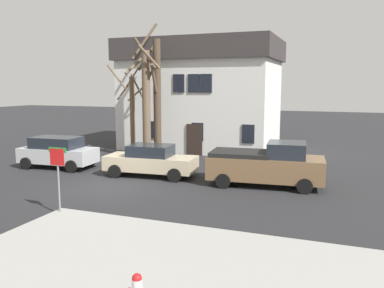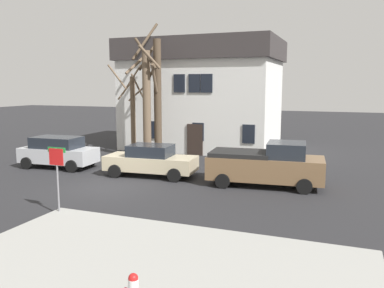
% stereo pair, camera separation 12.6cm
% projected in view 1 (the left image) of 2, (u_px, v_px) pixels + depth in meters
% --- Properties ---
extents(ground_plane, '(120.00, 120.00, 0.00)m').
position_uv_depth(ground_plane, '(109.00, 187.00, 18.41)').
color(ground_plane, '#262628').
extents(sidewalk_slab, '(10.94, 7.64, 0.12)m').
position_uv_depth(sidewalk_slab, '(145.00, 281.00, 9.48)').
color(sidewalk_slab, '#999993').
rests_on(sidewalk_slab, ground_plane).
extents(building_main, '(11.24, 7.27, 7.92)m').
position_uv_depth(building_main, '(201.00, 94.00, 29.73)').
color(building_main, white).
rests_on(building_main, ground_plane).
extents(tree_bare_near, '(2.48, 2.51, 6.02)m').
position_uv_depth(tree_bare_near, '(132.00, 110.00, 26.13)').
color(tree_bare_near, brown).
rests_on(tree_bare_near, ground_plane).
extents(tree_bare_mid, '(2.24, 2.22, 7.05)m').
position_uv_depth(tree_bare_mid, '(146.00, 102.00, 24.64)').
color(tree_bare_mid, brown).
rests_on(tree_bare_mid, ground_plane).
extents(tree_bare_far, '(2.06, 2.78, 8.68)m').
position_uv_depth(tree_bare_far, '(156.00, 93.00, 25.25)').
color(tree_bare_far, '#4C3D2D').
rests_on(tree_bare_far, ground_plane).
extents(car_silver_wagon, '(4.40, 2.29, 1.77)m').
position_uv_depth(car_silver_wagon, '(58.00, 152.00, 22.69)').
color(car_silver_wagon, '#B7BABF').
rests_on(car_silver_wagon, ground_plane).
extents(car_beige_sedan, '(4.81, 2.30, 1.64)m').
position_uv_depth(car_beige_sedan, '(151.00, 160.00, 20.59)').
color(car_beige_sedan, '#C6B793').
rests_on(car_beige_sedan, ground_plane).
extents(pickup_truck_brown, '(5.46, 2.70, 2.08)m').
position_uv_depth(pickup_truck_brown, '(266.00, 164.00, 18.61)').
color(pickup_truck_brown, brown).
rests_on(pickup_truck_brown, ground_plane).
extents(street_sign_pole, '(0.76, 0.07, 2.47)m').
position_uv_depth(street_sign_pole, '(58.00, 168.00, 14.28)').
color(street_sign_pole, slate).
rests_on(street_sign_pole, ground_plane).
extents(bicycle_leaning, '(1.71, 0.49, 1.03)m').
position_uv_depth(bicycle_leaning, '(84.00, 151.00, 26.21)').
color(bicycle_leaning, black).
rests_on(bicycle_leaning, ground_plane).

